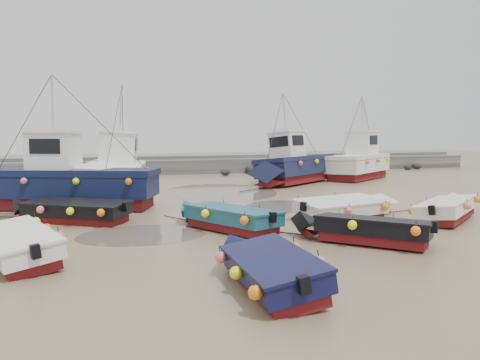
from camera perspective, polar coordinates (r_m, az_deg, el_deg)
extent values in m
plane|color=#99855F|center=(18.65, -2.11, -5.26)|extent=(120.00, 120.00, 0.00)
cube|color=slate|center=(40.09, -9.95, 1.56)|extent=(60.00, 2.20, 1.20)
cube|color=slate|center=(41.24, -10.16, 2.69)|extent=(60.00, 0.60, 0.25)
ellipsoid|color=black|center=(38.13, -1.79, 0.96)|extent=(0.84, 0.86, 0.51)
ellipsoid|color=black|center=(40.35, 1.36, 1.31)|extent=(0.98, 1.07, 0.72)
ellipsoid|color=black|center=(41.81, 10.13, 1.29)|extent=(0.78, 0.90, 0.59)
ellipsoid|color=black|center=(46.67, 19.77, 1.47)|extent=(0.68, 0.72, 0.52)
ellipsoid|color=black|center=(43.93, 15.85, 1.29)|extent=(0.60, 0.70, 0.31)
ellipsoid|color=black|center=(38.33, -17.24, 0.80)|extent=(0.99, 0.80, 0.58)
ellipsoid|color=black|center=(41.19, 7.53, 1.14)|extent=(0.54, 0.46, 0.30)
ellipsoid|color=black|center=(40.43, 4.16, 1.12)|extent=(0.61, 0.47, 0.46)
ellipsoid|color=black|center=(47.70, 20.74, 1.62)|extent=(0.92, 0.97, 0.58)
ellipsoid|color=black|center=(38.14, -16.09, 0.61)|extent=(0.61, 0.53, 0.32)
ellipsoid|color=black|center=(41.48, 5.55, 1.26)|extent=(0.67, 0.55, 0.43)
ellipsoid|color=black|center=(37.49, -23.53, 0.51)|extent=(1.09, 0.88, 0.72)
ellipsoid|color=black|center=(37.62, -20.56, 0.42)|extent=(0.65, 0.60, 0.37)
ellipsoid|color=black|center=(39.80, 4.16, 1.18)|extent=(0.88, 0.64, 0.62)
ellipsoid|color=black|center=(37.64, -10.92, 0.69)|extent=(0.64, 0.62, 0.48)
ellipsoid|color=black|center=(40.24, 1.48, 1.09)|extent=(0.55, 0.45, 0.29)
cylinder|color=#635B4E|center=(16.91, -11.77, -6.54)|extent=(4.58, 4.58, 0.01)
cylinder|color=#635B4E|center=(22.80, 5.15, -3.20)|extent=(3.52, 3.52, 0.01)
cylinder|color=#635B4E|center=(21.85, -25.50, -4.17)|extent=(4.51, 4.51, 0.01)
cylinder|color=#635B4E|center=(28.15, -2.41, -1.43)|extent=(6.62, 6.62, 0.01)
cube|color=maroon|center=(14.76, -25.18, -8.26)|extent=(2.54, 4.07, 0.30)
cube|color=white|center=(14.67, -25.24, -6.83)|extent=(2.85, 4.41, 0.45)
pyramid|color=white|center=(16.93, -26.93, -3.71)|extent=(1.68, 1.19, 0.90)
cube|color=brown|center=(14.64, -25.27, -6.20)|extent=(2.34, 3.69, 0.10)
cube|color=white|center=(14.62, -25.29, -5.86)|extent=(2.94, 4.52, 0.07)
cube|color=black|center=(12.57, -23.31, -8.02)|extent=(0.27, 0.24, 0.35)
sphere|color=orange|center=(13.91, -20.86, -6.90)|extent=(0.30, 0.30, 0.30)
sphere|color=orange|center=(15.15, -22.22, -5.91)|extent=(0.30, 0.30, 0.30)
sphere|color=orange|center=(16.41, -23.37, -5.06)|extent=(0.30, 0.30, 0.30)
cube|color=maroon|center=(10.98, 4.40, -12.55)|extent=(1.28, 3.13, 0.30)
cube|color=#0D1037|center=(10.87, 4.41, -10.67)|extent=(1.50, 3.37, 0.45)
pyramid|color=#0D1037|center=(12.60, 1.07, -6.20)|extent=(1.49, 0.72, 0.90)
cube|color=brown|center=(10.82, 4.42, -9.84)|extent=(1.20, 2.83, 0.10)
cube|color=#0D1037|center=(10.80, 4.43, -9.38)|extent=(1.56, 3.44, 0.07)
cube|color=black|center=(9.28, 8.45, -12.54)|extent=(0.22, 0.18, 0.35)
cylinder|color=black|center=(13.64, -0.08, -9.35)|extent=(0.05, 2.00, 0.04)
sphere|color=orange|center=(9.36, 2.42, -12.77)|extent=(0.30, 0.30, 0.30)
sphere|color=orange|center=(10.59, 10.18, -10.60)|extent=(0.30, 0.30, 0.30)
sphere|color=orange|center=(10.57, -0.01, -10.55)|extent=(0.30, 0.30, 0.30)
sphere|color=orange|center=(11.75, 7.19, -8.89)|extent=(0.30, 0.30, 0.30)
sphere|color=orange|center=(11.80, -1.91, -8.78)|extent=(0.30, 0.30, 0.30)
cube|color=maroon|center=(17.24, -0.94, -5.67)|extent=(2.89, 3.57, 0.30)
cube|color=#1B4E5F|center=(17.17, -0.94, -4.45)|extent=(3.23, 3.90, 0.45)
pyramid|color=#1B4E5F|center=(18.62, -5.70, -2.26)|extent=(1.77, 1.45, 0.90)
cube|color=brown|center=(17.14, -0.94, -3.91)|extent=(2.66, 3.25, 0.10)
cube|color=#1B4E5F|center=(17.13, -0.94, -3.61)|extent=(3.33, 4.01, 0.07)
cube|color=black|center=(15.93, 3.93, -4.65)|extent=(0.28, 0.27, 0.35)
cylinder|color=black|center=(19.45, -7.43, -4.75)|extent=(1.06, 1.74, 0.04)
sphere|color=orange|center=(15.53, 0.46, -5.17)|extent=(0.30, 0.30, 0.30)
sphere|color=orange|center=(17.53, 2.30, -3.89)|extent=(0.30, 0.30, 0.30)
sphere|color=orange|center=(16.84, -4.32, -4.31)|extent=(0.30, 0.30, 0.30)
sphere|color=orange|center=(18.79, -2.10, -3.22)|extent=(0.30, 0.30, 0.30)
cube|color=maroon|center=(20.87, 23.96, -4.14)|extent=(3.79, 3.31, 0.30)
cube|color=white|center=(20.82, 24.01, -3.13)|extent=(4.15, 3.66, 0.45)
pyramid|color=white|center=(23.04, 25.36, -1.22)|extent=(1.51, 1.68, 0.90)
cube|color=brown|center=(20.79, 24.03, -2.68)|extent=(3.45, 3.03, 0.10)
cube|color=white|center=(20.78, 24.04, -2.43)|extent=(4.26, 3.76, 0.07)
cube|color=black|center=(18.77, 22.61, -3.48)|extent=(0.28, 0.28, 0.35)
cylinder|color=black|center=(24.10, 25.71, -3.21)|extent=(1.63, 1.23, 0.04)
sphere|color=orange|center=(19.49, 20.39, -3.26)|extent=(0.30, 0.30, 0.30)
sphere|color=orange|center=(20.11, 26.19, -3.23)|extent=(0.30, 0.30, 0.30)
sphere|color=orange|center=(21.52, 21.99, -2.48)|extent=(0.30, 0.30, 0.30)
sphere|color=orange|center=(22.19, 27.21, -2.46)|extent=(0.30, 0.30, 0.30)
cube|color=maroon|center=(19.91, -19.18, -4.43)|extent=(3.99, 3.15, 0.30)
cube|color=black|center=(19.85, -19.22, -3.36)|extent=(4.36, 3.51, 0.45)
pyramid|color=black|center=(21.21, -24.68, -1.77)|extent=(1.45, 1.76, 0.90)
cube|color=brown|center=(19.82, -19.23, -2.89)|extent=(3.63, 2.89, 0.10)
cube|color=black|center=(19.81, -19.24, -2.64)|extent=(4.47, 3.61, 0.07)
cube|color=black|center=(18.72, -13.74, -3.20)|extent=(0.27, 0.28, 0.35)
cylinder|color=black|center=(21.96, -26.53, -4.10)|extent=(1.74, 1.06, 0.04)
sphere|color=orange|center=(18.19, -16.56, -3.77)|extent=(0.30, 0.30, 0.30)
sphere|color=orange|center=(20.10, -15.43, -2.83)|extent=(0.30, 0.30, 0.30)
sphere|color=orange|center=(18.89, -19.97, -3.53)|extent=(0.30, 0.30, 0.30)
sphere|color=orange|center=(20.78, -18.56, -2.64)|extent=(0.30, 0.30, 0.30)
sphere|color=orange|center=(19.66, -23.12, -3.29)|extent=(0.30, 0.30, 0.30)
sphere|color=orange|center=(21.52, -21.48, -2.46)|extent=(0.30, 0.30, 0.30)
cube|color=maroon|center=(19.72, 12.11, -4.33)|extent=(3.72, 2.22, 0.30)
cube|color=silver|center=(19.65, 12.14, -3.25)|extent=(4.03, 2.53, 0.45)
pyramid|color=silver|center=(21.13, 16.64, -1.50)|extent=(1.09, 1.83, 0.90)
cube|color=brown|center=(19.63, 12.15, -2.78)|extent=(3.37, 2.06, 0.10)
cube|color=silver|center=(19.62, 12.15, -2.52)|extent=(4.12, 2.62, 0.07)
cube|color=black|center=(18.39, 7.62, -3.25)|extent=(0.23, 0.26, 0.35)
cylinder|color=black|center=(21.93, 18.22, -3.78)|extent=(1.96, 0.50, 0.04)
sphere|color=orange|center=(19.45, 6.95, -2.94)|extent=(0.30, 0.30, 0.30)
sphere|color=orange|center=(18.60, 13.02, -3.47)|extent=(0.30, 0.30, 0.30)
sphere|color=orange|center=(20.69, 11.35, -2.48)|extent=(0.30, 0.30, 0.30)
sphere|color=orange|center=(19.98, 17.20, -2.93)|extent=(0.30, 0.30, 0.30)
cube|color=maroon|center=(15.83, 15.88, -6.97)|extent=(3.26, 3.22, 0.30)
cube|color=black|center=(15.75, 15.92, -5.64)|extent=(3.59, 3.55, 0.45)
pyramid|color=black|center=(16.21, 8.66, -3.53)|extent=(1.59, 1.60, 0.90)
cube|color=brown|center=(15.72, 15.94, -5.05)|extent=(2.98, 2.94, 0.10)
cube|color=black|center=(15.70, 15.95, -4.73)|extent=(3.69, 3.65, 0.07)
cube|color=black|center=(15.46, 22.63, -5.43)|extent=(0.28, 0.28, 0.35)
cylinder|color=black|center=(16.70, 5.71, -6.51)|extent=(1.46, 1.42, 0.04)
sphere|color=orange|center=(14.65, 20.59, -6.24)|extent=(0.30, 0.30, 0.30)
sphere|color=orange|center=(16.51, 18.16, -4.80)|extent=(0.30, 0.30, 0.30)
sphere|color=orange|center=(14.98, 13.48, -5.76)|extent=(0.30, 0.30, 0.30)
sphere|color=orange|center=(16.90, 11.91, -4.38)|extent=(0.30, 0.30, 0.30)
cube|color=maroon|center=(23.40, -19.32, -2.61)|extent=(7.21, 4.34, 0.55)
cube|color=#0C1436|center=(23.30, -19.39, -0.78)|extent=(7.81, 4.87, 0.95)
cube|color=brown|center=(23.25, -19.43, 0.48)|extent=(7.62, 4.72, 0.08)
cube|color=#0C1436|center=(23.24, -19.44, 0.82)|extent=(7.98, 4.98, 0.30)
cube|color=white|center=(23.57, -21.79, 3.17)|extent=(2.49, 2.38, 1.70)
cube|color=white|center=(23.55, -21.88, 5.38)|extent=(2.69, 2.57, 0.12)
cube|color=black|center=(24.00, -24.04, 3.73)|extent=(0.56, 1.48, 0.68)
cylinder|color=#B7B7B2|center=(23.59, -22.01, 8.68)|extent=(0.10, 0.10, 2.60)
sphere|color=#E26767|center=(20.97, -13.45, -0.35)|extent=(0.30, 0.30, 0.30)
sphere|color=#E26767|center=(24.01, -14.26, 0.42)|extent=(0.30, 0.30, 0.30)
sphere|color=#E26767|center=(21.74, -19.39, -0.31)|extent=(0.30, 0.30, 0.30)
sphere|color=#E26767|center=(24.79, -19.44, 0.43)|extent=(0.30, 0.30, 0.30)
sphere|color=#E26767|center=(22.72, -24.87, -0.27)|extent=(0.30, 0.30, 0.30)
sphere|color=#E26767|center=(25.77, -24.28, 0.44)|extent=(0.30, 0.30, 0.30)
cube|color=maroon|center=(26.64, -15.17, -1.46)|extent=(3.42, 7.77, 0.55)
cube|color=white|center=(26.56, -15.21, 0.14)|extent=(3.91, 8.37, 0.95)
pyramid|color=white|center=(31.03, -14.20, 2.28)|extent=(2.94, 1.82, 1.40)
cube|color=brown|center=(26.51, -15.24, 1.25)|extent=(3.78, 8.17, 0.08)
cube|color=white|center=(26.50, -15.25, 1.55)|extent=(3.99, 8.56, 0.30)
cube|color=white|center=(27.53, -15.02, 3.74)|extent=(2.20, 2.26, 1.70)
cube|color=white|center=(27.52, -15.07, 5.63)|extent=(2.38, 2.44, 0.12)
cube|color=black|center=(28.54, -14.79, 4.33)|extent=(1.63, 0.29, 0.68)
cylinder|color=#B7B7B2|center=(27.55, -15.15, 8.46)|extent=(0.10, 0.10, 2.60)
cylinder|color=black|center=(32.37, -13.90, -0.58)|extent=(0.49, 2.97, 0.05)
sphere|color=#E26767|center=(23.62, -19.80, 0.16)|extent=(0.30, 0.30, 0.30)
sphere|color=#E26767|center=(25.32, -12.17, 0.75)|extent=(0.30, 0.30, 0.30)
sphere|color=#E26767|center=(27.80, -18.02, 1.04)|extent=(0.30, 0.30, 0.30)
sphere|color=#E26767|center=(29.56, -11.58, 1.49)|extent=(0.30, 0.30, 0.30)
cube|color=maroon|center=(32.98, 7.02, 0.10)|extent=(6.39, 5.39, 0.55)
cube|color=#151A38|center=(32.91, 7.04, 1.40)|extent=(6.98, 5.96, 0.95)
pyramid|color=#151A38|center=(29.55, 3.08, 2.28)|extent=(2.59, 2.84, 1.40)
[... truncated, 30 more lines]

